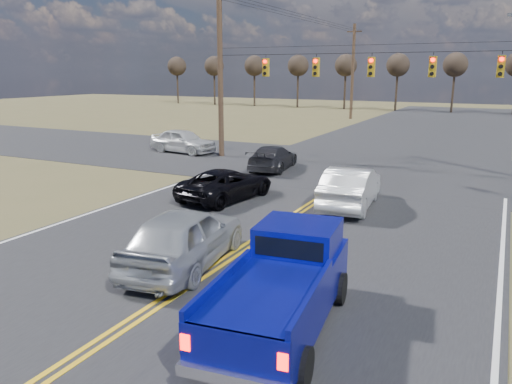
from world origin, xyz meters
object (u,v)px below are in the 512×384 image
at_px(silver_suv, 184,237).
at_px(cross_car_west, 183,141).
at_px(pickup_truck, 283,285).
at_px(dgrey_car_queue, 273,158).
at_px(white_car_queue, 350,187).
at_px(black_suv, 226,184).

distance_m(silver_suv, cross_car_west, 19.32).
bearing_deg(cross_car_west, pickup_truck, -133.00).
bearing_deg(dgrey_car_queue, white_car_queue, 128.76).
xyz_separation_m(silver_suv, dgrey_car_queue, (-3.58, 13.32, -0.17)).
xyz_separation_m(white_car_queue, cross_car_west, (-13.30, 8.02, -0.01)).
bearing_deg(cross_car_west, silver_suv, -137.82).
bearing_deg(white_car_queue, cross_car_west, -36.75).
relative_size(pickup_truck, black_suv, 1.16).
relative_size(pickup_truck, dgrey_car_queue, 1.18).
height_order(white_car_queue, dgrey_car_queue, white_car_queue).
relative_size(pickup_truck, cross_car_west, 1.16).
bearing_deg(white_car_queue, dgrey_car_queue, -49.07).
height_order(black_suv, white_car_queue, white_car_queue).
relative_size(white_car_queue, cross_car_west, 1.05).
bearing_deg(black_suv, white_car_queue, -158.97).
height_order(dgrey_car_queue, cross_car_west, cross_car_west).
xyz_separation_m(black_suv, cross_car_west, (-8.45, 9.10, 0.14)).
distance_m(black_suv, cross_car_west, 12.42).
bearing_deg(silver_suv, cross_car_west, -63.85).
distance_m(pickup_truck, black_suv, 10.66).
bearing_deg(black_suv, dgrey_car_queue, -73.19).
bearing_deg(silver_suv, black_suv, -77.56).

